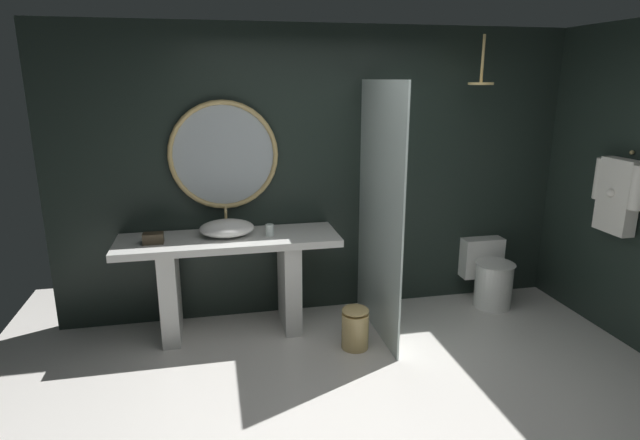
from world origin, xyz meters
name	(u,v)px	position (x,y,z in m)	size (l,w,h in m)	color
ground_plane	(387,426)	(0.00, 0.00, 0.00)	(5.76, 5.76, 0.00)	silver
back_wall_panel	(324,174)	(0.00, 1.90, 1.30)	(4.80, 0.10, 2.60)	#1E2823
side_wall_right	(640,187)	(2.35, 0.76, 1.30)	(0.10, 2.47, 2.60)	#1E2823
vanity_counter	(230,271)	(-0.90, 1.54, 0.55)	(1.84, 0.59, 0.86)	silver
vessel_sink	(227,228)	(-0.91, 1.57, 0.93)	(0.46, 0.38, 0.20)	white
tumbler_cup	(270,230)	(-0.56, 1.50, 0.91)	(0.07, 0.07, 0.10)	silver
tissue_box	(153,238)	(-1.50, 1.49, 0.90)	(0.16, 0.11, 0.09)	#3D3323
round_wall_mirror	(224,155)	(-0.90, 1.81, 1.51)	(0.94, 0.04, 0.94)	tan
shower_glass_panel	(379,212)	(0.34, 1.29, 1.07)	(0.02, 1.11, 2.14)	silver
rain_shower_head	(481,79)	(1.28, 1.49, 2.14)	(0.22, 0.22, 0.41)	tan
hanging_bathrobe	(618,192)	(2.21, 0.82, 1.25)	(0.20, 0.52, 0.68)	tan
toilet	(489,275)	(1.59, 1.60, 0.29)	(0.41, 0.56, 0.61)	white
waste_bin	(355,327)	(0.07, 1.01, 0.18)	(0.22, 0.22, 0.36)	tan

